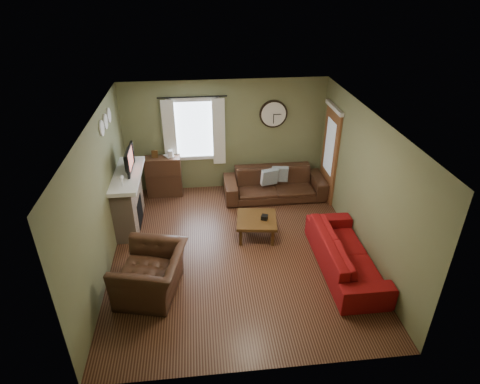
{
  "coord_description": "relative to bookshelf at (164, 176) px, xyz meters",
  "views": [
    {
      "loc": [
        -0.61,
        -6.04,
        4.71
      ],
      "look_at": [
        0.1,
        0.4,
        1.05
      ],
      "focal_mm": 30.0,
      "sensor_mm": 36.0,
      "label": 1
    }
  ],
  "objects": [
    {
      "name": "curtain_left",
      "position": [
        0.21,
        0.14,
        0.97
      ],
      "size": [
        0.28,
        0.04,
        1.55
      ],
      "primitive_type": "cube",
      "color": "silver",
      "rests_on": "wall_back"
    },
    {
      "name": "medallion_left",
      "position": [
        -0.82,
        -1.54,
        1.77
      ],
      "size": [
        0.28,
        0.28,
        0.03
      ],
      "primitive_type": "cylinder",
      "color": "white",
      "rests_on": "wall_left"
    },
    {
      "name": "wall_front",
      "position": [
        1.46,
        -4.94,
        0.82
      ],
      "size": [
        4.6,
        0.0,
        2.6
      ],
      "primitive_type": "cube",
      "color": "#696E46",
      "rests_on": "ground"
    },
    {
      "name": "mantel",
      "position": [
        -0.61,
        -1.19,
        0.66
      ],
      "size": [
        0.58,
        1.6,
        0.08
      ],
      "primitive_type": "cube",
      "color": "white",
      "rests_on": "fireplace"
    },
    {
      "name": "wall_right",
      "position": [
        3.76,
        -2.34,
        0.82
      ],
      "size": [
        0.0,
        5.2,
        2.6
      ],
      "primitive_type": "cube",
      "color": "#696E46",
      "rests_on": "ground"
    },
    {
      "name": "firebox",
      "position": [
        -0.45,
        -1.19,
        -0.18
      ],
      "size": [
        0.04,
        0.6,
        0.55
      ],
      "primitive_type": "cube",
      "color": "black",
      "rests_on": "fireplace"
    },
    {
      "name": "curtain_rod",
      "position": [
        0.76,
        0.14,
        1.79
      ],
      "size": [
        0.03,
        0.03,
        1.5
      ],
      "primitive_type": "cylinder",
      "color": "black",
      "rests_on": "wall_back"
    },
    {
      "name": "wall_left",
      "position": [
        -0.84,
        -2.34,
        0.82
      ],
      "size": [
        0.0,
        5.2,
        2.6
      ],
      "primitive_type": "cube",
      "color": "#696E46",
      "rests_on": "ground"
    },
    {
      "name": "floor",
      "position": [
        1.46,
        -2.34,
        -0.48
      ],
      "size": [
        4.6,
        5.2,
        0.0
      ],
      "primitive_type": "cube",
      "color": "#4A2B1C",
      "rests_on": "ground"
    },
    {
      "name": "fireplace",
      "position": [
        -0.64,
        -1.19,
        0.07
      ],
      "size": [
        0.4,
        1.4,
        1.1
      ],
      "primitive_type": "cube",
      "color": "tan",
      "rests_on": "floor"
    },
    {
      "name": "sofa_red",
      "position": [
        3.3,
        -3.04,
        -0.15
      ],
      "size": [
        0.87,
        2.23,
        0.65
      ],
      "primitive_type": "imported",
      "rotation": [
        0.0,
        0.0,
        1.57
      ],
      "color": "maroon",
      "rests_on": "floor"
    },
    {
      "name": "armchair",
      "position": [
        -0.03,
        -3.26,
        -0.1
      ],
      "size": [
        1.25,
        1.36,
        0.75
      ],
      "primitive_type": "imported",
      "rotation": [
        0.0,
        0.0,
        -1.8
      ],
      "color": "#382014",
      "rests_on": "floor"
    },
    {
      "name": "wine_glass_b",
      "position": [
        -0.59,
        -1.66,
        0.8
      ],
      "size": [
        0.07,
        0.07,
        0.19
      ],
      "primitive_type": null,
      "color": "white",
      "rests_on": "mantel"
    },
    {
      "name": "medallion_right",
      "position": [
        -0.82,
        -0.84,
        1.77
      ],
      "size": [
        0.28,
        0.28,
        0.03
      ],
      "primitive_type": "cylinder",
      "color": "white",
      "rests_on": "wall_left"
    },
    {
      "name": "tissue_box",
      "position": [
        2.04,
        -1.94,
        -0.08
      ],
      "size": [
        0.16,
        0.16,
        0.09
      ],
      "primitive_type": "cube",
      "rotation": [
        0.0,
        0.0,
        -0.42
      ],
      "color": "black",
      "rests_on": "coffee_table"
    },
    {
      "name": "curtain_right",
      "position": [
        1.31,
        0.14,
        0.97
      ],
      "size": [
        0.28,
        0.04,
        1.55
      ],
      "primitive_type": "cube",
      "color": "silver",
      "rests_on": "wall_back"
    },
    {
      "name": "wine_glass_a",
      "position": [
        -0.59,
        -1.72,
        0.8
      ],
      "size": [
        0.07,
        0.07,
        0.2
      ],
      "primitive_type": null,
      "color": "white",
      "rests_on": "mantel"
    },
    {
      "name": "coffee_table",
      "position": [
        1.89,
        -1.89,
        -0.27
      ],
      "size": [
        0.86,
        0.86,
        0.41
      ],
      "primitive_type": null,
      "rotation": [
        0.0,
        0.0,
        -0.13
      ],
      "color": "#462B12",
      "rests_on": "floor"
    },
    {
      "name": "pillow_left",
      "position": [
        2.66,
        -0.32,
        0.07
      ],
      "size": [
        0.38,
        0.17,
        0.37
      ],
      "primitive_type": "cube",
      "rotation": [
        0.0,
        0.0,
        -0.15
      ],
      "color": "#8A9BA5",
      "rests_on": "sofa_brown"
    },
    {
      "name": "ceiling",
      "position": [
        1.46,
        -2.34,
        2.12
      ],
      "size": [
        4.6,
        5.2,
        0.0
      ],
      "primitive_type": "cube",
      "color": "white",
      "rests_on": "ground"
    },
    {
      "name": "pillow_right",
      "position": [
        2.4,
        -0.43,
        0.07
      ],
      "size": [
        0.4,
        0.21,
        0.38
      ],
      "primitive_type": "cube",
      "rotation": [
        0.0,
        0.0,
        0.25
      ],
      "color": "#8A9BA5",
      "rests_on": "sofa_brown"
    },
    {
      "name": "wall_clock",
      "position": [
        2.56,
        0.21,
        1.32
      ],
      "size": [
        0.64,
        0.06,
        0.64
      ],
      "primitive_type": null,
      "color": "white",
      "rests_on": "wall_back"
    },
    {
      "name": "wall_back",
      "position": [
        1.46,
        0.26,
        0.82
      ],
      "size": [
        4.6,
        0.0,
        2.6
      ],
      "primitive_type": "cube",
      "color": "#696E46",
      "rests_on": "ground"
    },
    {
      "name": "medallion_mid",
      "position": [
        -0.82,
        -1.19,
        1.77
      ],
      "size": [
        0.28,
        0.28,
        0.03
      ],
      "primitive_type": "cylinder",
      "color": "white",
      "rests_on": "wall_left"
    },
    {
      "name": "window_pane",
      "position": [
        0.76,
        0.24,
        1.02
      ],
      "size": [
        1.0,
        0.02,
        1.3
      ],
      "primitive_type": null,
      "color": "silver",
      "rests_on": "wall_back"
    },
    {
      "name": "book",
      "position": [
        0.08,
        0.0,
        0.48
      ],
      "size": [
        0.27,
        0.29,
        0.02
      ],
      "primitive_type": "imported",
      "rotation": [
        0.0,
        0.0,
        0.57
      ],
      "color": "#462B12",
      "rests_on": "bookshelf"
    },
    {
      "name": "door",
      "position": [
        3.73,
        -0.49,
        0.57
      ],
      "size": [
        0.05,
        0.9,
        2.1
      ],
      "primitive_type": "cube",
      "color": "brown",
      "rests_on": "floor"
    },
    {
      "name": "bookshelf",
      "position": [
        0.0,
        0.0,
        0.0
      ],
      "size": [
        0.8,
        0.34,
        0.95
      ],
      "primitive_type": null,
      "color": "#3D2417",
      "rests_on": "floor"
    },
    {
      "name": "tv",
      "position": [
        -0.59,
        -1.04,
        0.88
      ],
      "size": [
        0.08,
        0.6,
        0.35
      ],
      "primitive_type": "imported",
      "rotation": [
        0.0,
        0.0,
        1.57
      ],
      "color": "black",
      "rests_on": "mantel"
    },
    {
      "name": "sofa_brown",
      "position": [
        2.53,
        -0.38,
        -0.14
      ],
      "size": [
        2.31,
        0.9,
        0.67
      ],
      "primitive_type": "imported",
      "color": "#382014",
      "rests_on": "floor"
    },
    {
      "name": "tv_screen",
      "position": [
        -0.51,
        -1.04,
        0.93
      ],
      "size": [
        0.02,
        0.62,
        0.36
      ],
      "primitive_type": "cube",
      "color": "#994C3F",
      "rests_on": "mantel"
    }
  ]
}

